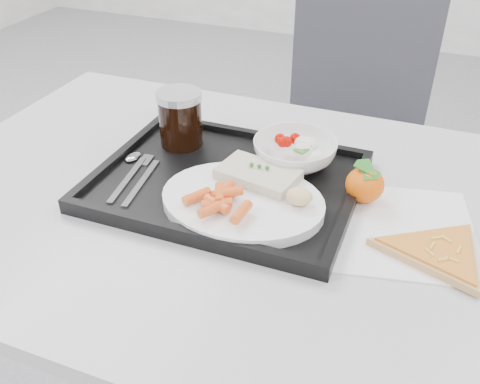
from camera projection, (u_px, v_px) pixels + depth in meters
name	position (u px, v px, depth m)	size (l,w,h in m)	color
table	(246.00, 230.00, 0.95)	(1.20, 0.80, 0.75)	silver
chair	(348.00, 127.00, 1.60)	(0.45, 0.45, 0.93)	#3C3C44
tray	(227.00, 183.00, 0.94)	(0.45, 0.35, 0.03)	black
dinner_plate	(242.00, 202.00, 0.87)	(0.27, 0.27, 0.02)	white
fish_fillet	(258.00, 174.00, 0.90)	(0.15, 0.10, 0.03)	beige
bread_roll	(299.00, 196.00, 0.84)	(0.05, 0.05, 0.03)	tan
salad_bowl	(295.00, 152.00, 0.97)	(0.15, 0.15, 0.05)	white
cola_glass	(180.00, 118.00, 1.02)	(0.09, 0.09, 0.11)	black
cutlery	(135.00, 171.00, 0.96)	(0.09, 0.17, 0.01)	silver
napkin	(393.00, 228.00, 0.85)	(0.29, 0.29, 0.00)	white
tangerine	(365.00, 185.00, 0.89)	(0.07, 0.07, 0.07)	orange
pizza_slice	(438.00, 252.00, 0.78)	(0.23, 0.23, 0.02)	tan
carrot_pile	(219.00, 200.00, 0.83)	(0.11, 0.10, 0.02)	#E4571E
salad_contents	(301.00, 145.00, 0.97)	(0.08, 0.07, 0.02)	#A70800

